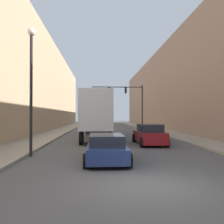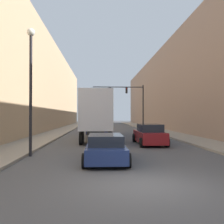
% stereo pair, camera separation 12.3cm
% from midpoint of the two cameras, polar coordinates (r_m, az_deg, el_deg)
% --- Properties ---
extents(ground_plane, '(200.00, 200.00, 0.00)m').
position_cam_midpoint_polar(ground_plane, '(8.39, 7.93, -16.29)').
color(ground_plane, '#4C4C4F').
extents(sidewalk_right, '(2.97, 80.00, 0.15)m').
position_cam_midpoint_polar(sidewalk_right, '(38.93, 9.29, -4.00)').
color(sidewalk_right, gray).
rests_on(sidewalk_right, ground).
extents(sidewalk_left, '(2.97, 80.00, 0.15)m').
position_cam_midpoint_polar(sidewalk_left, '(38.36, -11.39, -4.04)').
color(sidewalk_left, gray).
rests_on(sidewalk_left, ground).
extents(building_right, '(6.00, 80.00, 13.19)m').
position_cam_midpoint_polar(building_right, '(40.32, 15.53, 5.41)').
color(building_right, '#997A66').
rests_on(building_right, ground).
extents(building_left, '(6.00, 80.00, 13.70)m').
position_cam_midpoint_polar(building_left, '(39.45, -17.86, 5.93)').
color(building_left, tan).
rests_on(building_left, ground).
extents(semi_truck, '(2.57, 14.29, 4.23)m').
position_cam_midpoint_polar(semi_truck, '(24.89, -3.78, -0.54)').
color(semi_truck, silver).
rests_on(semi_truck, ground).
extents(sedan_car, '(2.08, 4.76, 1.31)m').
position_cam_midpoint_polar(sedan_car, '(12.44, -1.61, -8.22)').
color(sedan_car, navy).
rests_on(sedan_car, ground).
extents(suv_car, '(2.05, 4.95, 1.59)m').
position_cam_midpoint_polar(suv_car, '(19.61, 8.31, -5.14)').
color(suv_car, maroon).
rests_on(suv_car, ground).
extents(traffic_signal_gantry, '(7.82, 0.35, 6.93)m').
position_cam_midpoint_polar(traffic_signal_gantry, '(38.60, 4.14, 3.05)').
color(traffic_signal_gantry, black).
rests_on(traffic_signal_gantry, ground).
extents(street_lamp, '(0.44, 0.44, 7.08)m').
position_cam_midpoint_polar(street_lamp, '(14.61, -18.23, 8.19)').
color(street_lamp, black).
rests_on(street_lamp, ground).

